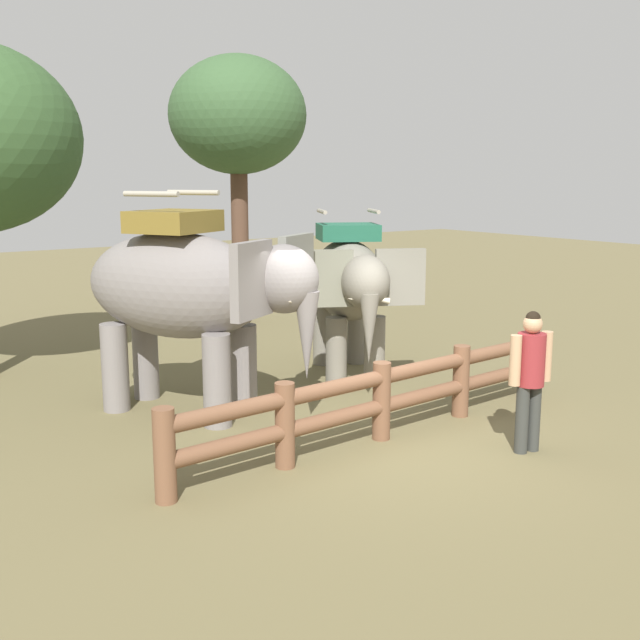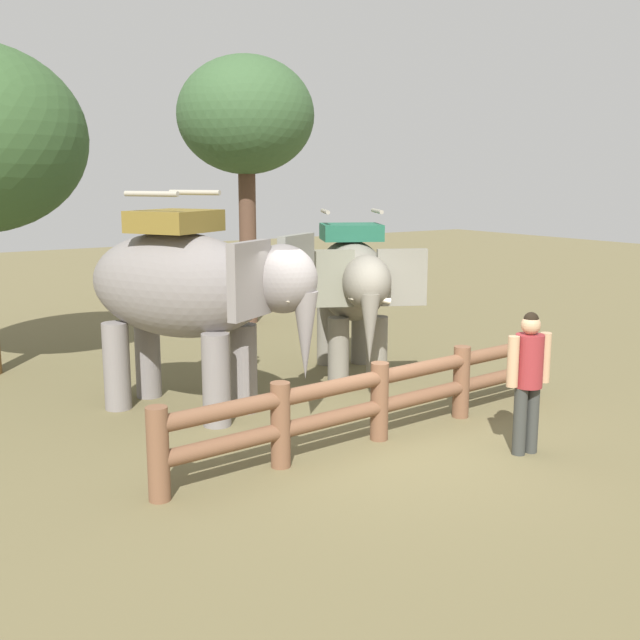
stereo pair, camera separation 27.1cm
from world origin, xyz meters
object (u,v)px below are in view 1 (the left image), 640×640
elephant_center (350,285)px  tourist_woman_in_black (530,371)px  tree_far_left (238,118)px  log_fence (382,395)px  elephant_near_left (191,291)px

elephant_center → tourist_woman_in_black: 4.28m
elephant_center → tourist_woman_in_black: size_ratio=1.87×
elephant_center → tree_far_left: 6.44m
log_fence → elephant_near_left: elephant_near_left is taller
elephant_near_left → elephant_center: elephant_near_left is taller
tourist_woman_in_black → tree_far_left: 10.53m
elephant_center → tree_far_left: (0.97, 5.53, 3.14)m
elephant_near_left → elephant_center: (3.13, 0.32, -0.20)m
elephant_near_left → tree_far_left: bearing=55.0°
log_fence → elephant_center: (1.59, 2.79, 1.03)m
tourist_woman_in_black → tree_far_left: (1.34, 9.75, 3.72)m
tree_far_left → elephant_center: bearing=-99.9°
log_fence → tourist_woman_in_black: size_ratio=3.63×
elephant_near_left → tree_far_left: tree_far_left is taller
tree_far_left → elephant_near_left: bearing=-125.0°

